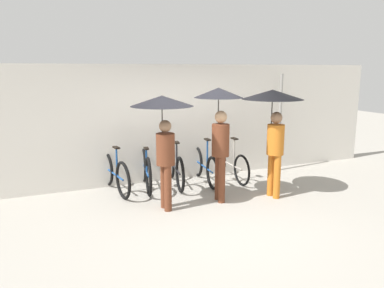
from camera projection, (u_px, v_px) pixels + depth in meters
name	position (u px, v px, depth m)	size (l,w,h in m)	color
ground_plane	(211.00, 214.00, 6.36)	(30.00, 30.00, 0.00)	#9E998E
back_wall	(168.00, 123.00, 8.12)	(10.75, 0.12, 2.52)	silver
parked_bicycle_0	(114.00, 173.00, 7.43)	(0.44, 1.70, 0.99)	black
parked_bicycle_1	(146.00, 169.00, 7.65)	(0.48, 1.71, 1.09)	black
parked_bicycle_2	(175.00, 167.00, 7.90)	(0.47, 1.75, 1.08)	black
parked_bicycle_3	(204.00, 166.00, 8.06)	(0.44, 1.71, 1.05)	black
parked_bicycle_4	(230.00, 163.00, 8.34)	(0.44, 1.76, 0.98)	black
pedestrian_leading	(163.00, 118.00, 6.35)	(1.08, 1.08, 1.98)	brown
pedestrian_center	(219.00, 116.00, 6.75)	(0.89, 0.89, 2.09)	brown
pedestrian_trailing	(273.00, 110.00, 6.97)	(1.15, 1.15, 2.04)	#C66B1E
awning_pole	(280.00, 123.00, 8.86)	(0.07, 0.07, 2.31)	gray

